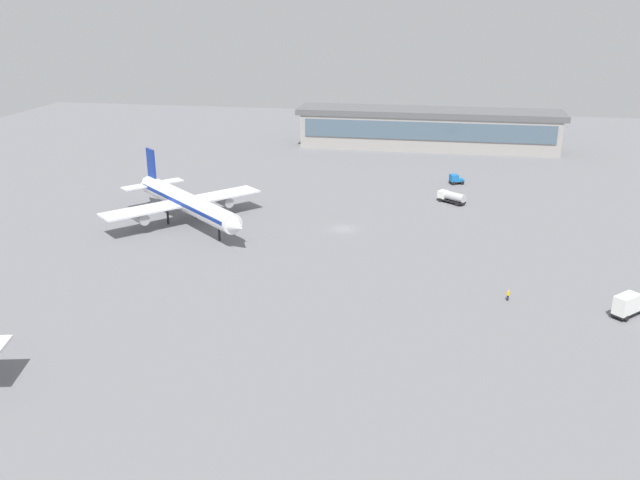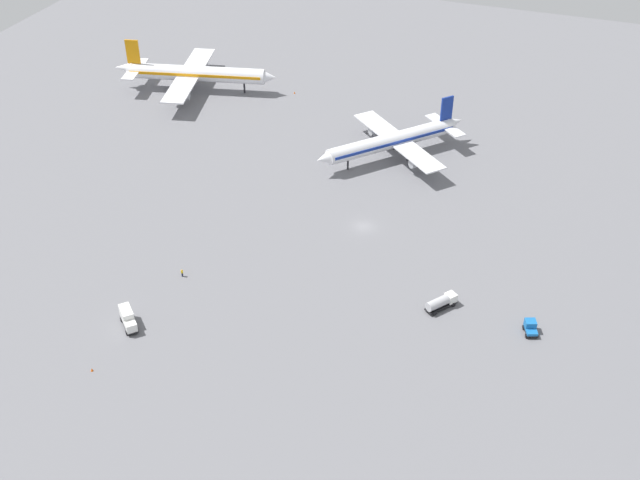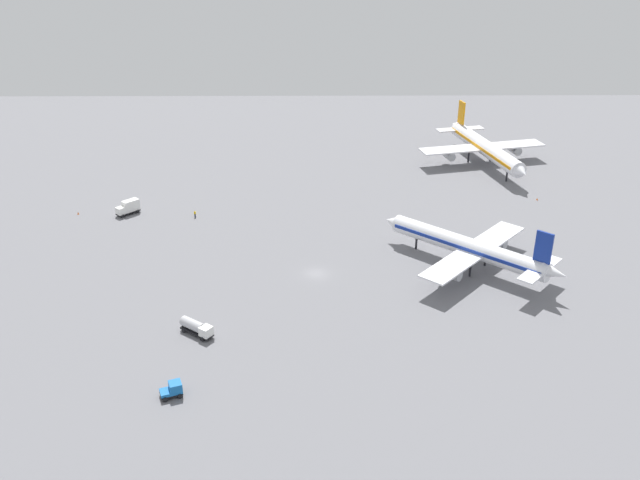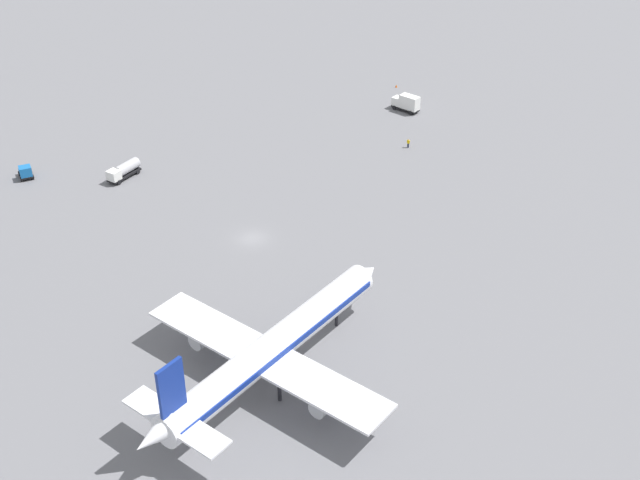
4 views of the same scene
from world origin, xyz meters
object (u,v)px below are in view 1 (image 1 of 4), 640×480
at_px(airplane_taxiing, 186,202).
at_px(fuel_truck, 452,197).
at_px(baggage_tug, 456,179).
at_px(catering_truck, 629,305).
at_px(ground_crew_worker, 508,295).

bearing_deg(airplane_taxiing, fuel_truck, 66.75).
bearing_deg(baggage_tug, catering_truck, 87.90).
relative_size(fuel_truck, ground_crew_worker, 3.71).
distance_m(airplane_taxiing, fuel_truck, 56.24).
height_order(baggage_tug, fuel_truck, fuel_truck).
relative_size(baggage_tug, fuel_truck, 0.59).
xyz_separation_m(airplane_taxiing, ground_crew_worker, (-58.87, 25.29, -3.65)).
height_order(airplane_taxiing, catering_truck, airplane_taxiing).
bearing_deg(ground_crew_worker, fuel_truck, -45.37).
bearing_deg(catering_truck, fuel_truck, 69.58).
bearing_deg(ground_crew_worker, airplane_taxiing, 12.12).
xyz_separation_m(catering_truck, fuel_truck, (23.99, -51.22, -0.31)).
height_order(airplane_taxiing, ground_crew_worker, airplane_taxiing).
xyz_separation_m(airplane_taxiing, fuel_truck, (-50.87, -23.78, -3.12)).
relative_size(baggage_tug, ground_crew_worker, 2.20).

